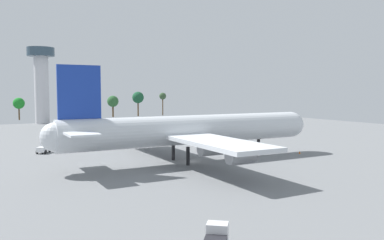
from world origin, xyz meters
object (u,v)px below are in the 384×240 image
object	(u,v)px
baggage_tug	(186,136)
safety_cone_nose	(300,152)
control_tower	(41,78)
fuel_truck	(44,148)
cargo_airplane	(191,130)

from	to	relation	value
baggage_tug	safety_cone_nose	world-z (taller)	baggage_tug
baggage_tug	control_tower	distance (m)	87.07
baggage_tug	safety_cone_nose	xyz separation A→B (m)	(10.51, -34.76, -0.84)
safety_cone_nose	baggage_tug	bearing A→B (deg)	106.82
fuel_truck	safety_cone_nose	distance (m)	57.77
fuel_truck	baggage_tug	bearing A→B (deg)	8.65
safety_cone_nose	cargo_airplane	bearing A→B (deg)	173.00
cargo_airplane	safety_cone_nose	distance (m)	26.93
safety_cone_nose	control_tower	world-z (taller)	control_tower
fuel_truck	safety_cone_nose	xyz separation A→B (m)	(50.10, -28.74, -0.83)
fuel_truck	baggage_tug	distance (m)	40.05
safety_cone_nose	control_tower	xyz separation A→B (m)	(-38.53, 115.08, 19.40)
baggage_tug	safety_cone_nose	distance (m)	36.33
baggage_tug	control_tower	bearing A→B (deg)	109.23
fuel_truck	control_tower	xyz separation A→B (m)	(11.58, 86.34, 18.57)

